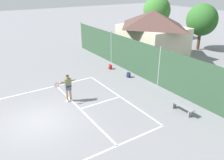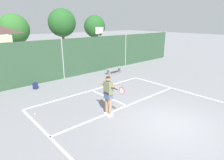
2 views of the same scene
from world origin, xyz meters
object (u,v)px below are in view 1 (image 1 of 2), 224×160
tennis_ball (83,80)px  courtside_bench (182,107)px  backpack_navy (129,75)px  tennis_player (68,86)px  backpack_red (110,67)px

tennis_ball → courtside_bench: (7.52, 2.87, 0.33)m
backpack_navy → courtside_bench: bearing=-5.8°
tennis_ball → backpack_navy: bearing=68.7°
tennis_player → backpack_red: tennis_player is taller
backpack_red → courtside_bench: size_ratio=0.29×
tennis_player → courtside_bench: tennis_player is taller
tennis_player → tennis_ball: (-2.50, 2.26, -1.08)m
tennis_player → backpack_navy: tennis_player is taller
backpack_navy → tennis_ball: bearing=-111.3°
backpack_navy → courtside_bench: (6.16, -0.62, 0.17)m
tennis_player → courtside_bench: bearing=45.6°
backpack_red → backpack_navy: 2.46m
backpack_red → backpack_navy: (2.45, 0.22, 0.00)m
tennis_player → backpack_navy: bearing=101.2°
tennis_ball → backpack_navy: 3.75m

